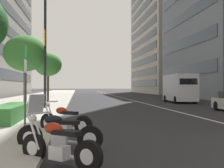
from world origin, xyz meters
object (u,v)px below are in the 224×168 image
(street_tree_by_lamp_post, at_px, (48,65))
(motorcycle_mid_row, at_px, (59,134))
(delivery_van_ahead, at_px, (180,88))
(motorcycle_under_tarp, at_px, (58,145))
(motorcycle_nearest_camera, at_px, (65,122))
(parking_sign_by_curb, at_px, (25,78))
(street_lamp_with_banners, at_px, (49,34))
(street_tree_mid_sidewalk, at_px, (25,54))

(street_tree_by_lamp_post, bearing_deg, motorcycle_mid_row, -173.84)
(street_tree_by_lamp_post, bearing_deg, delivery_van_ahead, -96.66)
(motorcycle_under_tarp, bearing_deg, motorcycle_mid_row, -48.32)
(motorcycle_nearest_camera, bearing_deg, parking_sign_by_curb, 86.03)
(delivery_van_ahead, xyz_separation_m, street_tree_by_lamp_post, (1.53, 13.09, 2.31))
(street_lamp_with_banners, relative_size, street_tree_mid_sidewalk, 1.67)
(motorcycle_under_tarp, distance_m, motorcycle_mid_row, 1.50)
(parking_sign_by_curb, bearing_deg, street_tree_mid_sidewalk, 9.65)
(street_tree_mid_sidewalk, height_order, street_tree_by_lamp_post, street_tree_mid_sidewalk)
(street_tree_by_lamp_post, bearing_deg, motorcycle_under_tarp, -174.04)
(street_tree_mid_sidewalk, bearing_deg, motorcycle_under_tarp, -168.07)
(motorcycle_mid_row, distance_m, street_lamp_with_banners, 14.25)
(motorcycle_nearest_camera, bearing_deg, street_lamp_with_banners, -42.19)
(motorcycle_nearest_camera, height_order, delivery_van_ahead, delivery_van_ahead)
(motorcycle_nearest_camera, relative_size, street_tree_mid_sidewalk, 0.35)
(motorcycle_under_tarp, xyz_separation_m, street_lamp_with_banners, (14.81, 1.53, 4.86))
(motorcycle_under_tarp, relative_size, street_tree_by_lamp_post, 0.35)
(parking_sign_by_curb, height_order, street_tree_by_lamp_post, street_tree_by_lamp_post)
(motorcycle_under_tarp, bearing_deg, delivery_van_ahead, -76.26)
(street_tree_mid_sidewalk, bearing_deg, street_tree_by_lamp_post, -5.84)
(motorcycle_nearest_camera, height_order, street_tree_mid_sidewalk, street_tree_mid_sidewalk)
(parking_sign_by_curb, relative_size, street_lamp_with_banners, 0.32)
(parking_sign_by_curb, xyz_separation_m, street_tree_by_lamp_post, (21.19, 1.37, 1.91))
(motorcycle_under_tarp, distance_m, street_tree_by_lamp_post, 24.49)
(delivery_van_ahead, bearing_deg, street_tree_by_lamp_post, 84.53)
(parking_sign_by_curb, bearing_deg, motorcycle_nearest_camera, -43.82)
(delivery_van_ahead, height_order, street_lamp_with_banners, street_lamp_with_banners)
(motorcycle_mid_row, bearing_deg, motorcycle_nearest_camera, -78.06)
(motorcycle_under_tarp, height_order, parking_sign_by_curb, parking_sign_by_curb)
(motorcycle_under_tarp, xyz_separation_m, parking_sign_by_curb, (2.93, 1.15, 1.46))
(delivery_van_ahead, distance_m, parking_sign_by_curb, 22.89)
(parking_sign_by_curb, distance_m, street_tree_by_lamp_post, 21.32)
(motorcycle_mid_row, height_order, parking_sign_by_curb, parking_sign_by_curb)
(motorcycle_mid_row, relative_size, motorcycle_nearest_camera, 1.20)
(street_lamp_with_banners, bearing_deg, motorcycle_nearest_camera, -172.04)
(motorcycle_under_tarp, relative_size, motorcycle_nearest_camera, 0.93)
(street_tree_mid_sidewalk, bearing_deg, motorcycle_nearest_camera, -164.28)
(motorcycle_under_tarp, relative_size, street_lamp_with_banners, 0.20)
(motorcycle_under_tarp, height_order, delivery_van_ahead, delivery_van_ahead)
(motorcycle_nearest_camera, relative_size, parking_sign_by_curb, 0.65)
(motorcycle_under_tarp, xyz_separation_m, street_tree_by_lamp_post, (24.12, 2.52, 3.37))
(motorcycle_nearest_camera, xyz_separation_m, parking_sign_by_curb, (-1.16, 1.12, 1.46))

